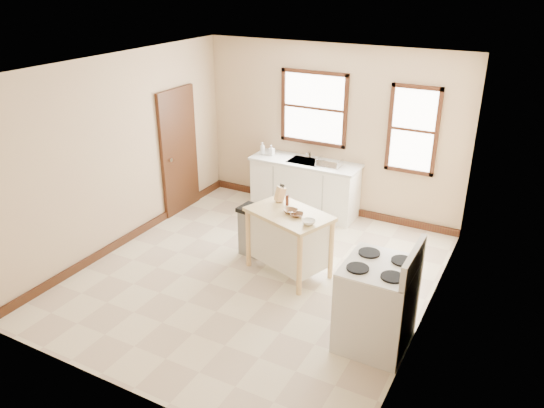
% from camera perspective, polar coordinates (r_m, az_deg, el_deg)
% --- Properties ---
extents(floor, '(5.00, 5.00, 0.00)m').
position_cam_1_polar(floor, '(7.33, -1.74, -7.59)').
color(floor, beige).
rests_on(floor, ground).
extents(ceiling, '(5.00, 5.00, 0.00)m').
position_cam_1_polar(ceiling, '(6.34, -2.06, 14.53)').
color(ceiling, white).
rests_on(ceiling, ground).
extents(wall_back, '(4.50, 0.04, 2.80)m').
position_cam_1_polar(wall_back, '(8.85, 6.29, 7.82)').
color(wall_back, tan).
rests_on(wall_back, ground).
extents(wall_left, '(0.04, 5.00, 2.80)m').
position_cam_1_polar(wall_left, '(8.02, -16.03, 5.31)').
color(wall_left, tan).
rests_on(wall_left, ground).
extents(wall_right, '(0.04, 5.00, 2.80)m').
position_cam_1_polar(wall_right, '(5.99, 17.10, -1.15)').
color(wall_right, tan).
rests_on(wall_right, ground).
extents(window_main, '(1.17, 0.06, 1.22)m').
position_cam_1_polar(window_main, '(8.85, 4.52, 10.25)').
color(window_main, '#3A160F').
rests_on(window_main, wall_back).
extents(window_side, '(0.77, 0.06, 1.37)m').
position_cam_1_polar(window_side, '(8.39, 14.93, 7.68)').
color(window_side, '#3A160F').
rests_on(window_side, wall_back).
extents(door_left, '(0.06, 0.90, 2.10)m').
position_cam_1_polar(door_left, '(9.02, -9.97, 5.59)').
color(door_left, '#3A160F').
rests_on(door_left, ground).
extents(baseboard_back, '(4.50, 0.04, 0.12)m').
position_cam_1_polar(baseboard_back, '(9.28, 5.85, -0.19)').
color(baseboard_back, '#3A160F').
rests_on(baseboard_back, ground).
extents(baseboard_left, '(0.04, 5.00, 0.12)m').
position_cam_1_polar(baseboard_left, '(8.50, -14.87, -3.30)').
color(baseboard_left, '#3A160F').
rests_on(baseboard_left, ground).
extents(sink_counter, '(1.86, 0.62, 0.92)m').
position_cam_1_polar(sink_counter, '(9.00, 3.53, 1.88)').
color(sink_counter, white).
rests_on(sink_counter, ground).
extents(faucet, '(0.03, 0.03, 0.22)m').
position_cam_1_polar(faucet, '(8.96, 4.11, 5.64)').
color(faucet, silver).
rests_on(faucet, sink_counter).
extents(soap_bottle_a, '(0.11, 0.11, 0.22)m').
position_cam_1_polar(soap_bottle_a, '(9.11, -1.03, 6.00)').
color(soap_bottle_a, '#B2B2B2').
rests_on(soap_bottle_a, sink_counter).
extents(soap_bottle_b, '(0.09, 0.09, 0.18)m').
position_cam_1_polar(soap_bottle_b, '(9.08, -0.06, 5.81)').
color(soap_bottle_b, '#B2B2B2').
rests_on(soap_bottle_b, sink_counter).
extents(dish_rack, '(0.44, 0.37, 0.10)m').
position_cam_1_polar(dish_rack, '(8.64, 6.20, 4.42)').
color(dish_rack, silver).
rests_on(dish_rack, sink_counter).
extents(kitchen_island, '(1.26, 1.02, 0.90)m').
position_cam_1_polar(kitchen_island, '(7.19, 1.83, -4.16)').
color(kitchen_island, tan).
rests_on(kitchen_island, ground).
extents(knife_block, '(0.14, 0.14, 0.20)m').
position_cam_1_polar(knife_block, '(7.28, 0.87, 1.00)').
color(knife_block, tan).
rests_on(knife_block, kitchen_island).
extents(pepper_grinder, '(0.06, 0.06, 0.15)m').
position_cam_1_polar(pepper_grinder, '(7.18, 1.64, 0.43)').
color(pepper_grinder, '#482013').
rests_on(pepper_grinder, kitchen_island).
extents(bowl_a, '(0.19, 0.19, 0.05)m').
position_cam_1_polar(bowl_a, '(6.97, 2.03, -0.78)').
color(bowl_a, brown).
rests_on(bowl_a, kitchen_island).
extents(bowl_b, '(0.21, 0.21, 0.04)m').
position_cam_1_polar(bowl_b, '(6.88, 2.70, -1.17)').
color(bowl_b, brown).
rests_on(bowl_b, kitchen_island).
extents(bowl_c, '(0.22, 0.22, 0.05)m').
position_cam_1_polar(bowl_c, '(6.68, 3.97, -1.96)').
color(bowl_c, white).
rests_on(bowl_c, kitchen_island).
extents(trash_bin, '(0.41, 0.35, 0.74)m').
position_cam_1_polar(trash_bin, '(7.69, -2.06, -2.87)').
color(trash_bin, gray).
rests_on(trash_bin, ground).
extents(gas_stove, '(0.79, 0.81, 1.26)m').
position_cam_1_polar(gas_stove, '(5.90, 11.28, -9.50)').
color(gas_stove, silver).
rests_on(gas_stove, ground).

